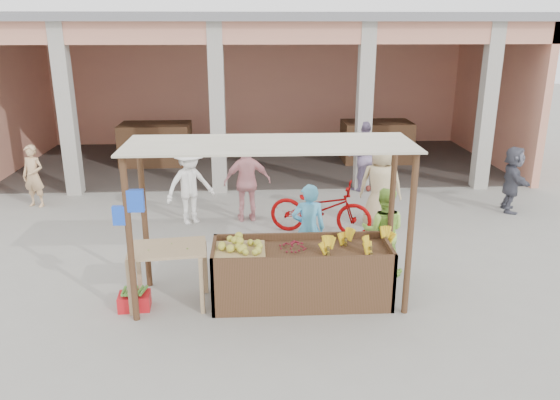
{
  "coord_description": "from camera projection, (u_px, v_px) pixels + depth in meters",
  "views": [
    {
      "loc": [
        -0.19,
        -7.3,
        3.95
      ],
      "look_at": [
        0.25,
        1.2,
        1.19
      ],
      "focal_mm": 35.0,
      "sensor_mm": 36.0,
      "label": 1
    }
  ],
  "objects": [
    {
      "name": "shopper_e",
      "position": [
        33.0,
        175.0,
        12.17
      ],
      "size": [
        0.64,
        0.56,
        1.47
      ],
      "primitive_type": "imported",
      "rotation": [
        0.0,
        0.0,
        -0.3
      ],
      "color": "tan",
      "rests_on": "ground"
    },
    {
      "name": "banana_heap",
      "position": [
        356.0,
        243.0,
        7.97
      ],
      "size": [
        1.06,
        0.58,
        0.19
      ],
      "primitive_type": null,
      "color": "yellow",
      "rests_on": "fruit_stall"
    },
    {
      "name": "vendor_green",
      "position": [
        383.0,
        229.0,
        8.86
      ],
      "size": [
        0.82,
        0.6,
        1.54
      ],
      "primitive_type": "imported",
      "rotation": [
        0.0,
        0.0,
        2.9
      ],
      "color": "#9ED74F",
      "rests_on": "ground"
    },
    {
      "name": "vendor_blue",
      "position": [
        308.0,
        226.0,
        8.86
      ],
      "size": [
        0.62,
        0.46,
        1.63
      ],
      "primitive_type": "imported",
      "rotation": [
        0.0,
        0.0,
        3.17
      ],
      "color": "#54BBED",
      "rests_on": "ground"
    },
    {
      "name": "red_crate",
      "position": [
        135.0,
        301.0,
        7.9
      ],
      "size": [
        0.47,
        0.35,
        0.23
      ],
      "primitive_type": "cube",
      "rotation": [
        0.0,
        0.0,
        0.07
      ],
      "color": "red",
      "rests_on": "ground"
    },
    {
      "name": "ground",
      "position": [
        268.0,
        301.0,
        8.16
      ],
      "size": [
        60.0,
        60.0,
        0.0
      ],
      "primitive_type": "plane",
      "color": "gray",
      "rests_on": "ground"
    },
    {
      "name": "market_building",
      "position": [
        260.0,
        69.0,
        15.81
      ],
      "size": [
        14.4,
        6.4,
        4.2
      ],
      "color": "tan",
      "rests_on": "ground"
    },
    {
      "name": "papaya_pile",
      "position": [
        167.0,
        241.0,
        7.79
      ],
      "size": [
        0.69,
        0.4,
        0.2
      ],
      "primitive_type": null,
      "color": "#4C9530",
      "rests_on": "side_table"
    },
    {
      "name": "shopper_b",
      "position": [
        247.0,
        180.0,
        11.23
      ],
      "size": [
        1.11,
        0.69,
        1.78
      ],
      "primitive_type": "imported",
      "rotation": [
        0.0,
        0.0,
        3.27
      ],
      "color": "pink",
      "rests_on": "ground"
    },
    {
      "name": "plantain_bundle",
      "position": [
        134.0,
        292.0,
        7.86
      ],
      "size": [
        0.37,
        0.26,
        0.07
      ],
      "primitive_type": null,
      "color": "#49802E",
      "rests_on": "red_crate"
    },
    {
      "name": "side_table",
      "position": [
        168.0,
        256.0,
        7.86
      ],
      "size": [
        1.18,
        0.85,
        0.89
      ],
      "rotation": [
        0.0,
        0.0,
        0.11
      ],
      "color": "tan",
      "rests_on": "ground"
    },
    {
      "name": "shopper_f",
      "position": [
        362.0,
        152.0,
        13.32
      ],
      "size": [
        0.99,
        0.64,
        1.92
      ],
      "primitive_type": "imported",
      "rotation": [
        0.0,
        0.0,
        3.26
      ],
      "color": "slate",
      "rests_on": "ground"
    },
    {
      "name": "melon_tray",
      "position": [
        240.0,
        247.0,
        7.85
      ],
      "size": [
        0.72,
        0.63,
        0.2
      ],
      "color": "tan",
      "rests_on": "fruit_stall"
    },
    {
      "name": "stall_awning",
      "position": [
        265.0,
        172.0,
        7.61
      ],
      "size": [
        4.09,
        1.35,
        2.39
      ],
      "color": "#4F2F1F",
      "rests_on": "ground"
    },
    {
      "name": "shopper_a",
      "position": [
        190.0,
        182.0,
        11.08
      ],
      "size": [
        1.26,
        1.06,
        1.76
      ],
      "primitive_type": "imported",
      "rotation": [
        0.0,
        0.0,
        0.53
      ],
      "color": "white",
      "rests_on": "ground"
    },
    {
      "name": "motorcycle",
      "position": [
        321.0,
        207.0,
        10.61
      ],
      "size": [
        1.32,
        2.22,
        1.1
      ],
      "primitive_type": "imported",
      "rotation": [
        0.0,
        0.0,
        1.27
      ],
      "color": "#880405",
      "rests_on": "ground"
    },
    {
      "name": "produce_sacks",
      "position": [
        376.0,
        179.0,
        13.41
      ],
      "size": [
        0.81,
        0.5,
        0.61
      ],
      "color": "maroon",
      "rests_on": "ground"
    },
    {
      "name": "berry_heap",
      "position": [
        294.0,
        245.0,
        7.97
      ],
      "size": [
        0.45,
        0.37,
        0.14
      ],
      "primitive_type": "ellipsoid",
      "color": "maroon",
      "rests_on": "fruit_stall"
    },
    {
      "name": "shopper_c",
      "position": [
        381.0,
        181.0,
        10.89
      ],
      "size": [
        1.07,
        0.87,
        1.93
      ],
      "primitive_type": "imported",
      "rotation": [
        0.0,
        0.0,
        2.82
      ],
      "color": "tan",
      "rests_on": "ground"
    },
    {
      "name": "shopper_d",
      "position": [
        513.0,
        177.0,
        11.84
      ],
      "size": [
        0.89,
        1.51,
        1.53
      ],
      "primitive_type": "imported",
      "rotation": [
        0.0,
        0.0,
        1.34
      ],
      "color": "#4D4E5B",
      "rests_on": "ground"
    },
    {
      "name": "fruit_stall",
      "position": [
        301.0,
        276.0,
        8.07
      ],
      "size": [
        2.6,
        0.95,
        0.8
      ],
      "primitive_type": "cube",
      "color": "#4F2F1F",
      "rests_on": "ground"
    }
  ]
}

